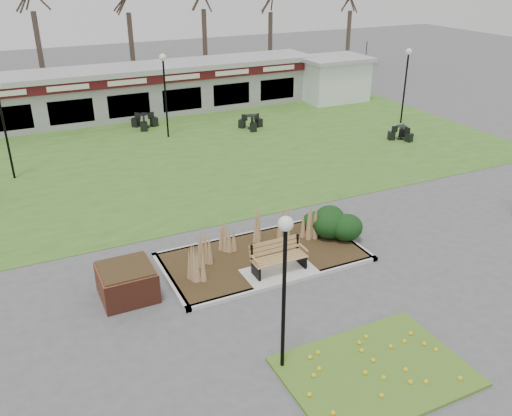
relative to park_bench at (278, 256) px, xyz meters
name	(u,v)px	position (x,y,z in m)	size (l,w,h in m)	color
ground	(281,277)	(0.00, -0.25, -0.59)	(100.00, 100.00, 0.00)	#515154
lawn	(164,156)	(0.00, 11.75, -0.58)	(34.00, 16.00, 0.02)	#356921
flower_bed	(375,370)	(0.00, -4.85, -0.52)	(4.20, 3.00, 0.16)	#335F1B
planting_bed	(296,238)	(1.27, 1.10, -0.22)	(6.75, 3.40, 1.27)	black
park_bench	(278,256)	(0.00, 0.00, 0.00)	(1.70, 0.66, 0.93)	#A17448
brick_planter	(127,282)	(-4.40, 0.75, -0.11)	(1.50, 1.50, 0.95)	brown
food_pavilion	(122,92)	(0.00, 19.71, 0.89)	(24.60, 3.40, 2.90)	gray
service_hut	(333,78)	(13.50, 17.75, 0.86)	(4.40, 3.40, 2.83)	white
lamp_post_near_left	(285,262)	(-1.86, -3.75, 2.29)	(0.33, 0.33, 3.95)	black
lamp_post_mid_left	(1,110)	(-6.69, 11.80, 2.45)	(0.35, 0.35, 4.17)	black
lamp_post_mid_right	(164,77)	(1.12, 14.59, 2.58)	(0.36, 0.36, 4.34)	black
lamp_post_far_right	(407,70)	(14.00, 11.30, 2.47)	(0.35, 0.35, 4.20)	black
bistro_set_b	(145,123)	(0.43, 16.75, -0.30)	(1.43, 1.49, 0.80)	black
bistro_set_c	(251,124)	(5.75, 14.03, -0.32)	(1.37, 1.36, 0.75)	black
bistro_set_d	(401,135)	(12.00, 8.88, -0.33)	(1.31, 1.28, 0.71)	black
patio_umbrella	(365,72)	(16.00, 17.75, 1.02)	(2.70, 2.71, 2.54)	black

